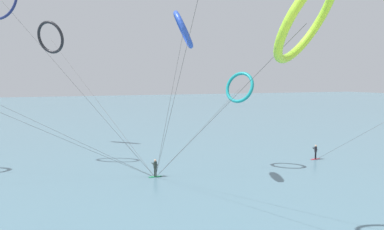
# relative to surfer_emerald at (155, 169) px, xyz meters

# --- Properties ---
(sea_water) EXTENTS (400.00, 200.00, 0.08)m
(sea_water) POSITION_rel_surfer_emerald_xyz_m (-0.78, 73.64, -0.78)
(sea_water) COLOR slate
(sea_water) RESTS_ON ground
(surfer_emerald) EXTENTS (1.40, 0.73, 1.70)m
(surfer_emerald) POSITION_rel_surfer_emerald_xyz_m (0.00, 0.00, 0.00)
(surfer_emerald) COLOR #199351
(surfer_emerald) RESTS_ON ground
(surfer_crimson) EXTENTS (1.40, 0.71, 1.70)m
(surfer_crimson) POSITION_rel_surfer_emerald_xyz_m (19.48, 0.33, 0.00)
(surfer_crimson) COLOR red
(surfer_crimson) RESTS_ON ground
(kite_charcoal) EXTENTS (10.77, 23.78, 17.41)m
(kite_charcoal) POSITION_rel_surfer_emerald_xyz_m (-8.62, 21.60, 14.32)
(kite_charcoal) COLOR black
(kite_charcoal) RESTS_ON ground
(kite_lime) EXTENTS (5.02, 22.16, 13.91)m
(kite_lime) POSITION_rel_surfer_emerald_xyz_m (1.09, -19.81, 11.13)
(kite_lime) COLOR #8CC62D
(kite_lime) RESTS_ON ground
(kite_cobalt) EXTENTS (3.50, 4.51, 15.41)m
(kite_cobalt) POSITION_rel_surfer_emerald_xyz_m (1.96, -2.50, 12.88)
(kite_cobalt) COLOR #2647B7
(kite_cobalt) RESTS_ON ground
(kite_navy) EXTENTS (15.41, 12.94, 19.92)m
(kite_navy) POSITION_rel_surfer_emerald_xyz_m (-13.39, 10.96, 16.89)
(kite_navy) COLOR navy
(kite_navy) RESTS_ON ground
(kite_teal) EXTENTS (10.45, 3.58, 10.22)m
(kite_teal) POSITION_rel_surfer_emerald_xyz_m (9.09, 0.07, 7.73)
(kite_teal) COLOR teal
(kite_teal) RESTS_ON ground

